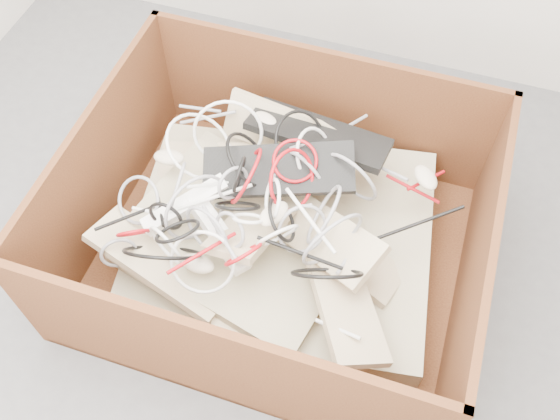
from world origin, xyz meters
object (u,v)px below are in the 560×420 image
(cardboard_box, at_px, (273,239))
(vga_plug, at_px, (361,270))
(power_strip_left, at_px, (185,205))
(power_strip_right, at_px, (219,233))

(cardboard_box, bearing_deg, vga_plug, -23.40)
(power_strip_left, height_order, vga_plug, power_strip_left)
(cardboard_box, xyz_separation_m, power_strip_right, (-0.13, -0.15, 0.20))
(power_strip_left, distance_m, vga_plug, 0.61)
(power_strip_left, bearing_deg, power_strip_right, -67.01)
(cardboard_box, xyz_separation_m, vga_plug, (0.34, -0.15, 0.21))
(cardboard_box, relative_size, power_strip_left, 4.39)
(power_strip_right, xyz_separation_m, vga_plug, (0.47, 0.00, 0.01))
(cardboard_box, distance_m, power_strip_right, 0.28)
(cardboard_box, bearing_deg, power_strip_left, -160.72)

